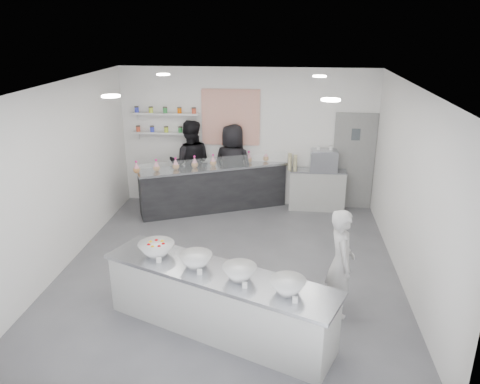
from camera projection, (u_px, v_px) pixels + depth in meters
name	position (u px, v px, depth m)	size (l,w,h in m)	color
floor	(230.00, 267.00, 7.84)	(6.00, 6.00, 0.00)	#515156
ceiling	(228.00, 86.00, 6.81)	(6.00, 6.00, 0.00)	white
back_wall	(247.00, 138.00, 10.13)	(5.50, 5.50, 0.00)	white
left_wall	(62.00, 177.00, 7.60)	(6.00, 6.00, 0.00)	white
right_wall	(410.00, 189.00, 7.05)	(6.00, 6.00, 0.00)	white
back_door	(353.00, 162.00, 10.02)	(0.88, 0.04, 2.10)	gray
pattern_panel	(231.00, 117.00, 9.98)	(1.25, 0.03, 1.20)	#CB4829
jar_shelf_lower	(167.00, 133.00, 10.17)	(1.45, 0.22, 0.04)	silver
jar_shelf_upper	(166.00, 114.00, 10.03)	(1.45, 0.22, 0.04)	silver
preserve_jars	(166.00, 120.00, 10.06)	(1.45, 0.10, 0.56)	#CC4A2E
downlight_0	(111.00, 96.00, 6.02)	(0.24, 0.24, 0.02)	white
downlight_1	(331.00, 100.00, 5.74)	(0.24, 0.24, 0.02)	white
downlight_2	(163.00, 74.00, 8.45)	(0.24, 0.24, 0.02)	white
downlight_3	(320.00, 76.00, 8.17)	(0.24, 0.24, 0.02)	white
prep_counter	(218.00, 302.00, 6.12)	(3.21, 0.73, 0.87)	#AAAAA5
back_bar	(214.00, 188.00, 10.11)	(3.19, 0.58, 0.99)	black
sneeze_guard	(217.00, 164.00, 9.64)	(3.14, 0.01, 0.27)	white
espresso_ledge	(317.00, 190.00, 10.13)	(1.21, 0.38, 0.89)	#AAAAA5
espresso_machine	(324.00, 161.00, 9.89)	(0.56, 0.39, 0.43)	#93969E
cup_stacks	(292.00, 163.00, 9.98)	(0.24, 0.24, 0.30)	#9A8F61
prep_bowls	(217.00, 266.00, 5.94)	(2.38, 0.53, 0.17)	white
label_cards	(229.00, 292.00, 5.47)	(2.01, 0.04, 0.07)	white
cookie_bags	(213.00, 160.00, 9.89)	(3.34, 0.14, 0.26)	pink
woman_prep	(341.00, 263.00, 6.40)	(0.57, 0.37, 1.56)	beige
staff_left	(191.00, 163.00, 10.23)	(0.93, 0.72, 1.91)	black
staff_right	(233.00, 166.00, 10.15)	(0.90, 0.59, 1.84)	black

